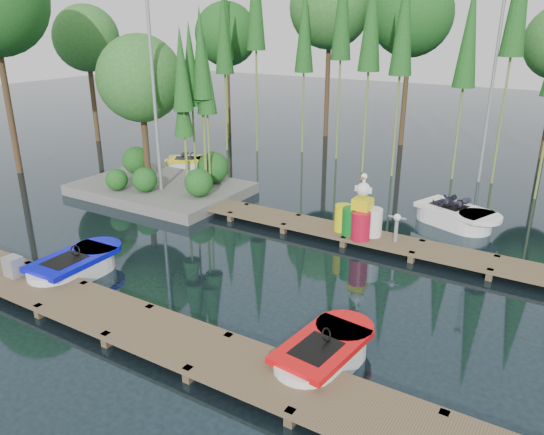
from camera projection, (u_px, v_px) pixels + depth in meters
The scene contains 15 objects.
ground_plane at pixel (248, 256), 14.90m from camera, with size 90.00×90.00×0.00m, color #1A2931.
near_dock at pixel (129, 322), 11.22m from camera, with size 18.00×1.50×0.50m.
far_dock at pixel (320, 228), 16.32m from camera, with size 15.00×1.20×0.50m.
island at pixel (154, 108), 19.49m from camera, with size 6.20×4.20×6.75m.
tree_screen at pixel (346, 23), 22.21m from camera, with size 34.42×18.53×10.31m.
lamp_island at pixel (153, 81), 18.09m from camera, with size 0.30×0.30×7.25m.
lamp_rear at pixel (494, 75), 20.22m from camera, with size 0.30×0.30×7.25m.
boat_blue at pixel (75, 267), 13.63m from camera, with size 1.30×2.74×0.91m.
boat_red at pixel (323, 355), 10.08m from camera, with size 1.43×2.68×0.86m.
boat_yellow_far at pixel (192, 164), 23.40m from camera, with size 2.72×2.35×1.26m.
boat_white_far at pixel (455, 216), 17.07m from camera, with size 3.14×2.25×1.36m.
utility_cabinet at pixel (13, 266), 13.03m from camera, with size 0.41×0.34×0.50m, color gray.
yellow_barrel at pixel (343, 218), 15.78m from camera, with size 0.53×0.53×0.79m, color yellow.
drum_cluster at pixel (362, 218), 15.29m from camera, with size 1.10×1.01×1.89m.
seagull_post at pixel (397, 223), 14.92m from camera, with size 0.52×0.28×0.84m.
Camera 1 is at (7.68, -11.21, 6.24)m, focal length 35.00 mm.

